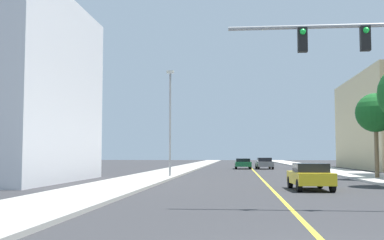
% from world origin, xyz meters
% --- Properties ---
extents(ground, '(192.00, 192.00, 0.00)m').
position_xyz_m(ground, '(0.00, 42.00, 0.00)').
color(ground, '#2D2D30').
extents(sidewalk_left, '(3.99, 168.00, 0.15)m').
position_xyz_m(sidewalk_left, '(-8.45, 42.00, 0.07)').
color(sidewalk_left, '#9E9B93').
rests_on(sidewalk_left, ground).
extents(sidewalk_right, '(3.99, 168.00, 0.15)m').
position_xyz_m(sidewalk_right, '(8.45, 42.00, 0.07)').
color(sidewalk_right, beige).
rests_on(sidewalk_right, ground).
extents(lane_marking_center, '(0.16, 144.00, 0.01)m').
position_xyz_m(lane_marking_center, '(0.00, 42.00, 0.00)').
color(lane_marking_center, yellow).
rests_on(lane_marking_center, ground).
extents(street_lamp, '(0.56, 0.28, 8.19)m').
position_xyz_m(street_lamp, '(-6.96, 28.08, 4.67)').
color(street_lamp, gray).
rests_on(street_lamp, sidewalk_left).
extents(palm_far, '(2.84, 2.84, 6.10)m').
position_xyz_m(palm_far, '(8.21, 27.06, 4.78)').
color(palm_far, brown).
rests_on(palm_far, sidewalk_right).
extents(car_green, '(2.03, 4.58, 1.29)m').
position_xyz_m(car_green, '(-1.11, 50.81, 0.69)').
color(car_green, '#196638').
rests_on(car_green, ground).
extents(car_yellow, '(1.96, 3.92, 1.36)m').
position_xyz_m(car_yellow, '(1.91, 16.56, 0.71)').
color(car_yellow, gold).
rests_on(car_yellow, ground).
extents(car_gray, '(2.08, 4.30, 1.39)m').
position_xyz_m(car_gray, '(1.49, 50.63, 0.72)').
color(car_gray, slate).
rests_on(car_gray, ground).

